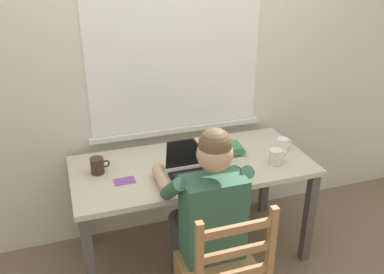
% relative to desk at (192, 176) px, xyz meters
% --- Properties ---
extents(ground_plane, '(8.00, 8.00, 0.00)m').
position_rel_desk_xyz_m(ground_plane, '(0.00, 0.00, -0.65)').
color(ground_plane, brown).
extents(back_wall, '(6.00, 0.08, 2.60)m').
position_rel_desk_xyz_m(back_wall, '(0.00, 0.45, 0.65)').
color(back_wall, beige).
rests_on(back_wall, ground).
extents(desk, '(1.58, 0.74, 0.74)m').
position_rel_desk_xyz_m(desk, '(0.00, 0.00, 0.00)').
color(desk, '#BCB29E').
rests_on(desk, ground).
extents(seated_person, '(0.50, 0.60, 1.23)m').
position_rel_desk_xyz_m(seated_person, '(-0.06, -0.45, 0.03)').
color(seated_person, '#2D5642').
rests_on(seated_person, ground).
extents(wooden_chair, '(0.42, 0.42, 0.93)m').
position_rel_desk_xyz_m(wooden_chair, '(-0.06, -0.73, -0.20)').
color(wooden_chair, olive).
rests_on(wooden_chair, ground).
extents(laptop, '(0.33, 0.29, 0.23)m').
position_rel_desk_xyz_m(laptop, '(-0.03, -0.15, 0.14)').
color(laptop, black).
rests_on(laptop, desk).
extents(computer_mouse, '(0.06, 0.10, 0.03)m').
position_rel_desk_xyz_m(computer_mouse, '(0.24, -0.20, 0.11)').
color(computer_mouse, black).
rests_on(computer_mouse, desk).
extents(coffee_mug_white, '(0.12, 0.09, 0.10)m').
position_rel_desk_xyz_m(coffee_mug_white, '(0.52, -0.18, 0.14)').
color(coffee_mug_white, beige).
rests_on(coffee_mug_white, desk).
extents(coffee_mug_dark, '(0.12, 0.09, 0.10)m').
position_rel_desk_xyz_m(coffee_mug_dark, '(-0.61, 0.07, 0.14)').
color(coffee_mug_dark, '#38281E').
rests_on(coffee_mug_dark, desk).
extents(coffee_mug_spare, '(0.12, 0.08, 0.09)m').
position_rel_desk_xyz_m(coffee_mug_spare, '(0.67, -0.01, 0.14)').
color(coffee_mug_spare, white).
rests_on(coffee_mug_spare, desk).
extents(book_stack_main, '(0.20, 0.16, 0.07)m').
position_rel_desk_xyz_m(book_stack_main, '(0.28, 0.05, 0.13)').
color(book_stack_main, '#BC332D').
rests_on(book_stack_main, desk).
extents(paper_pile_near_laptop, '(0.26, 0.19, 0.00)m').
position_rel_desk_xyz_m(paper_pile_near_laptop, '(0.25, 0.04, 0.09)').
color(paper_pile_near_laptop, white).
rests_on(paper_pile_near_laptop, desk).
extents(landscape_photo_print, '(0.13, 0.09, 0.00)m').
position_rel_desk_xyz_m(landscape_photo_print, '(-0.47, -0.08, 0.09)').
color(landscape_photo_print, '#7A4293').
rests_on(landscape_photo_print, desk).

